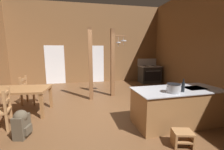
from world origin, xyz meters
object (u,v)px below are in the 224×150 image
at_px(kitchen_island, 177,106).
at_px(dining_table, 17,92).
at_px(step_stool, 182,137).
at_px(backpack, 21,123).
at_px(ladderback_chair_by_post, 1,110).
at_px(stove_range, 149,74).
at_px(mixing_bowl_on_counter, 171,88).
at_px(stockpot_on_counter, 173,88).
at_px(bottle_tall_on_counter, 183,87).
at_px(ladderback_chair_near_window, 28,91).

height_order(kitchen_island, dining_table, kitchen_island).
xyz_separation_m(step_stool, dining_table, (-3.66, 2.24, 0.47)).
bearing_deg(backpack, ladderback_chair_by_post, 141.16).
height_order(stove_range, mixing_bowl_on_counter, stove_range).
bearing_deg(kitchen_island, dining_table, 160.85).
relative_size(kitchen_island, stove_range, 1.67).
relative_size(ladderback_chair_by_post, stockpot_on_counter, 2.62).
bearing_deg(stockpot_on_counter, bottle_tall_on_counter, 4.20).
distance_m(step_stool, ladderback_chair_by_post, 3.94).
distance_m(ladderback_chair_by_post, mixing_bowl_on_counter, 4.00).
height_order(stove_range, stockpot_on_counter, stove_range).
bearing_deg(dining_table, mixing_bowl_on_counter, -19.97).
xyz_separation_m(kitchen_island, dining_table, (-4.09, 1.42, 0.21)).
bearing_deg(stove_range, stockpot_on_counter, -110.02).
bearing_deg(backpack, stockpot_on_counter, -6.23).
height_order(dining_table, ladderback_chair_by_post, ladderback_chair_by_post).
bearing_deg(stockpot_on_counter, mixing_bowl_on_counter, 63.72).
bearing_deg(step_stool, ladderback_chair_by_post, 159.31).
relative_size(dining_table, backpack, 2.99).
bearing_deg(ladderback_chair_by_post, ladderback_chair_near_window, 88.53).
distance_m(kitchen_island, stockpot_on_counter, 0.67).
bearing_deg(kitchen_island, step_stool, -117.90).
relative_size(kitchen_island, ladderback_chair_near_window, 2.32).
relative_size(stove_range, mixing_bowl_on_counter, 7.87).
height_order(ladderback_chair_near_window, ladderback_chair_by_post, same).
xyz_separation_m(ladderback_chair_near_window, mixing_bowl_on_counter, (3.89, -2.23, 0.46)).
xyz_separation_m(ladderback_chair_near_window, stockpot_on_counter, (3.76, -2.48, 0.53)).
relative_size(stockpot_on_counter, mixing_bowl_on_counter, 2.16).
relative_size(ladderback_chair_near_window, backpack, 1.59).
bearing_deg(kitchen_island, backpack, 178.35).
relative_size(step_stool, backpack, 0.70).
relative_size(stove_range, backpack, 2.21).
height_order(ladderback_chair_near_window, mixing_bowl_on_counter, ladderback_chair_near_window).
height_order(ladderback_chair_near_window, stockpot_on_counter, stockpot_on_counter).
xyz_separation_m(stockpot_on_counter, mixing_bowl_on_counter, (0.12, 0.25, -0.07)).
bearing_deg(mixing_bowl_on_counter, bottle_tall_on_counter, -61.09).
height_order(backpack, mixing_bowl_on_counter, mixing_bowl_on_counter).
relative_size(stove_range, dining_table, 0.74).
height_order(kitchen_island, ladderback_chair_by_post, ladderback_chair_by_post).
bearing_deg(ladderback_chair_near_window, ladderback_chair_by_post, -91.47).
bearing_deg(stockpot_on_counter, stove_range, 69.98).
height_order(kitchen_island, ladderback_chair_near_window, ladderback_chair_near_window).
relative_size(kitchen_island, mixing_bowl_on_counter, 13.12).
bearing_deg(ladderback_chair_near_window, kitchen_island, -28.76).
relative_size(mixing_bowl_on_counter, bottle_tall_on_counter, 0.56).
relative_size(stockpot_on_counter, bottle_tall_on_counter, 1.22).
distance_m(stove_range, dining_table, 6.36).
relative_size(ladderback_chair_near_window, ladderback_chair_by_post, 1.00).
bearing_deg(backpack, mixing_bowl_on_counter, -1.72).
bearing_deg(stove_range, backpack, -138.22).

